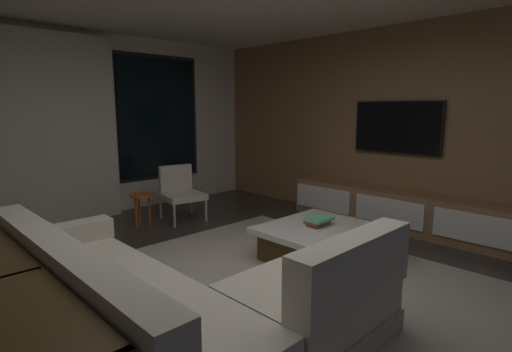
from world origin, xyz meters
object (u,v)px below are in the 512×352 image
object	(u,v)px
accent_chair_near_window	(180,190)
side_stool	(142,200)
mounted_tv	(397,127)
book_stack_on_coffee_table	(319,221)
coffee_table	(324,244)
console_table_behind_couch	(8,336)
media_console	(400,212)
sectional_couch	(171,306)

from	to	relation	value
accent_chair_near_window	side_stool	distance (m)	0.60
mounted_tv	book_stack_on_coffee_table	bearing A→B (deg)	-178.57
book_stack_on_coffee_table	coffee_table	bearing A→B (deg)	-105.00
book_stack_on_coffee_table	side_stool	xyz separation A→B (m)	(-0.80, 2.35, -0.04)
mounted_tv	console_table_behind_couch	xyz separation A→B (m)	(-4.69, -0.21, -0.94)
accent_chair_near_window	mounted_tv	distance (m)	3.14
side_stool	media_console	world-z (taller)	media_console
book_stack_on_coffee_table	console_table_behind_couch	distance (m)	2.94
sectional_couch	console_table_behind_couch	distance (m)	0.93
coffee_table	console_table_behind_couch	size ratio (longest dim) A/B	0.55
coffee_table	side_stool	size ratio (longest dim) A/B	2.52
sectional_couch	coffee_table	distance (m)	2.01
sectional_couch	accent_chair_near_window	distance (m)	3.20
media_console	book_stack_on_coffee_table	bearing A→B (deg)	174.42
accent_chair_near_window	media_console	xyz separation A→B (m)	(1.78, -2.48, -0.18)
coffee_table	side_stool	xyz separation A→B (m)	(-0.77, 2.45, 0.19)
book_stack_on_coffee_table	console_table_behind_couch	world-z (taller)	console_table_behind_couch
sectional_couch	side_stool	size ratio (longest dim) A/B	5.43
console_table_behind_couch	media_console	bearing A→B (deg)	0.15
accent_chair_near_window	mounted_tv	bearing A→B (deg)	-49.42
book_stack_on_coffee_table	accent_chair_near_window	world-z (taller)	accent_chair_near_window
side_stool	console_table_behind_couch	world-z (taller)	console_table_behind_couch
side_stool	coffee_table	bearing A→B (deg)	-72.54
coffee_table	media_console	world-z (taller)	media_console
book_stack_on_coffee_table	media_console	world-z (taller)	media_console
sectional_couch	media_console	bearing A→B (deg)	2.25
sectional_couch	side_stool	xyz separation A→B (m)	(1.22, 2.65, 0.08)
book_stack_on_coffee_table	accent_chair_near_window	size ratio (longest dim) A/B	0.38
mounted_tv	sectional_couch	bearing A→B (deg)	-174.87
book_stack_on_coffee_table	accent_chair_near_window	bearing A→B (deg)	94.94
side_stool	console_table_behind_couch	distance (m)	3.31
coffee_table	accent_chair_near_window	world-z (taller)	accent_chair_near_window
accent_chair_near_window	side_stool	bearing A→B (deg)	177.43
console_table_behind_couch	mounted_tv	bearing A→B (deg)	2.56
coffee_table	book_stack_on_coffee_table	xyz separation A→B (m)	(0.03, 0.10, 0.22)
sectional_couch	coffee_table	xyz separation A→B (m)	(2.00, 0.20, -0.10)
console_table_behind_couch	sectional_couch	bearing A→B (deg)	-8.05
sectional_couch	book_stack_on_coffee_table	distance (m)	2.05
coffee_table	mounted_tv	distance (m)	2.13
sectional_couch	side_stool	bearing A→B (deg)	65.20
sectional_couch	media_console	world-z (taller)	sectional_couch
accent_chair_near_window	mounted_tv	xyz separation A→B (m)	(1.96, -2.28, 0.92)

